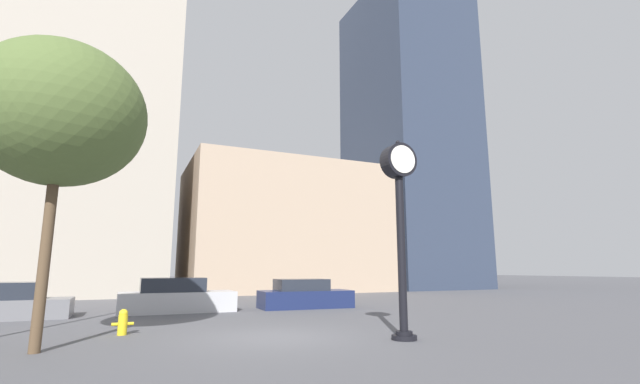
% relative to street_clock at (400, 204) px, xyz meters
% --- Properties ---
extents(ground_plane, '(200.00, 200.00, 0.00)m').
position_rel_street_clock_xyz_m(ground_plane, '(-2.94, 1.77, -3.57)').
color(ground_plane, '#515156').
extents(building_tall_tower, '(14.96, 12.00, 28.68)m').
position_rel_street_clock_xyz_m(building_tall_tower, '(-11.55, 25.77, 10.77)').
color(building_tall_tower, '#ADA393').
rests_on(building_tall_tower, ground_plane).
extents(building_storefront_row, '(16.02, 12.00, 10.42)m').
position_rel_street_clock_xyz_m(building_storefront_row, '(5.43, 25.77, 1.64)').
color(building_storefront_row, tan).
rests_on(building_storefront_row, ground_plane).
extents(building_glass_modern, '(9.72, 12.00, 30.83)m').
position_rel_street_clock_xyz_m(building_glass_modern, '(19.25, 25.77, 11.84)').
color(building_glass_modern, '#2D384C').
rests_on(building_glass_modern, ground_plane).
extents(street_clock, '(0.95, 0.65, 5.37)m').
position_rel_street_clock_xyz_m(street_clock, '(0.00, 0.00, 0.00)').
color(street_clock, black).
rests_on(street_clock, ground_plane).
extents(car_grey, '(4.22, 1.85, 1.32)m').
position_rel_street_clock_xyz_m(car_grey, '(-10.66, 9.76, -3.02)').
color(car_grey, slate).
rests_on(car_grey, ground_plane).
extents(car_silver, '(4.71, 1.88, 1.44)m').
position_rel_street_clock_xyz_m(car_silver, '(-4.64, 9.97, -2.96)').
color(car_silver, '#BCBCC1').
rests_on(car_silver, ground_plane).
extents(car_navy, '(4.40, 2.08, 1.34)m').
position_rel_street_clock_xyz_m(car_navy, '(1.11, 9.61, -3.00)').
color(car_navy, '#19234C').
rests_on(car_navy, ground_plane).
extents(fire_hydrant_far, '(0.57, 0.25, 0.70)m').
position_rel_street_clock_xyz_m(fire_hydrant_far, '(-6.68, 3.89, -3.21)').
color(fire_hydrant_far, yellow).
rests_on(fire_hydrant_far, ground_plane).
extents(bare_tree, '(3.88, 3.88, 7.21)m').
position_rel_street_clock_xyz_m(bare_tree, '(-8.40, 1.81, 1.89)').
color(bare_tree, brown).
rests_on(bare_tree, ground_plane).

